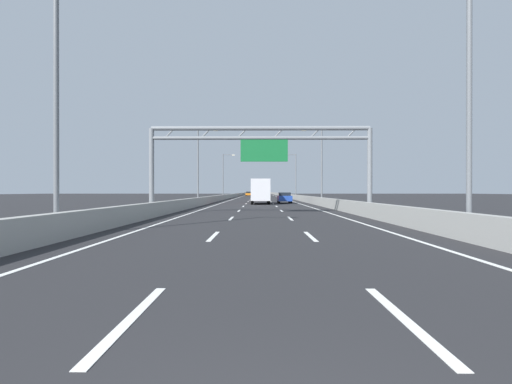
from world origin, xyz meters
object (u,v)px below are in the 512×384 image
sign_gantry (261,147)px  streetlamp_right_far (295,173)px  black_car (248,194)px  box_truck (260,191)px  blue_car (284,198)px  streetlamp_left_near (62,92)px  streetlamp_left_far (224,173)px  white_car (260,194)px  red_car (259,196)px  streetlamp_right_near (463,91)px  orange_car (249,194)px  streetlamp_left_mid (200,161)px  streetlamp_right_mid (320,161)px

sign_gantry → streetlamp_right_far: size_ratio=1.69×
black_car → box_truck: (3.92, -86.11, 0.99)m
streetlamp_right_far → blue_car: streetlamp_right_far is taller
streetlamp_left_near → streetlamp_left_far: size_ratio=1.00×
streetlamp_left_far → black_car: streetlamp_left_far is taller
white_car → black_car: bearing=101.5°
sign_gantry → red_car: bearing=90.1°
streetlamp_right_near → white_car: size_ratio=2.11×
streetlamp_left_far → box_truck: streetlamp_left_far is taller
sign_gantry → streetlamp_left_far: (-7.50, 52.63, 0.56)m
orange_car → white_car: bearing=-60.6°
streetlamp_left_far → streetlamp_right_far: 14.93m
red_car → box_truck: 16.83m
streetlamp_left_far → red_car: (7.46, -14.13, -4.66)m
sign_gantry → blue_car: size_ratio=3.47×
streetlamp_left_near → black_car: size_ratio=2.31×
streetlamp_left_mid → streetlamp_right_far: (14.93, 32.87, 0.00)m
streetlamp_right_mid → red_car: bearing=111.7°
streetlamp_left_near → streetlamp_right_mid: bearing=65.6°
streetlamp_right_near → orange_car: streetlamp_right_near is taller
streetlamp_left_mid → white_car: 68.70m
streetlamp_left_near → streetlamp_right_near: (14.93, 0.00, 0.00)m
streetlamp_right_near → blue_car: bearing=96.2°
orange_car → streetlamp_left_mid: bearing=-93.1°
streetlamp_left_far → box_truck: size_ratio=1.20×
orange_car → black_car: bearing=91.6°
streetlamp_left_near → white_car: streetlamp_left_near is taller
streetlamp_left_near → streetlamp_right_near: bearing=0.0°
box_truck → streetlamp_right_mid: bearing=-14.7°
streetlamp_right_far → red_car: (-7.47, -14.13, -4.66)m
white_car → box_truck: box_truck is taller
streetlamp_right_mid → white_car: size_ratio=2.11×
white_car → orange_car: bearing=119.4°
streetlamp_right_far → streetlamp_left_far: bearing=180.0°
sign_gantry → streetlamp_left_far: bearing=98.1°
streetlamp_right_mid → black_car: bearing=97.3°
sign_gantry → black_car: bearing=92.0°
black_car → orange_car: bearing=-88.4°
streetlamp_left_mid → box_truck: size_ratio=1.20×
sign_gantry → orange_car: sign_gantry is taller
streetlamp_right_near → streetlamp_left_mid: same height
black_car → blue_car: blue_car is taller
streetlamp_left_far → streetlamp_right_far: size_ratio=1.00×
streetlamp_left_near → orange_car: streetlamp_left_near is taller
red_car → streetlamp_right_mid: bearing=-68.3°
streetlamp_left_near → white_car: (7.71, 100.98, -4.67)m
black_car → white_car: 20.34m
white_car → box_truck: 66.19m
streetlamp_right_mid → streetlamp_left_far: bearing=114.4°
streetlamp_right_far → white_car: (-7.22, 35.24, -4.67)m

